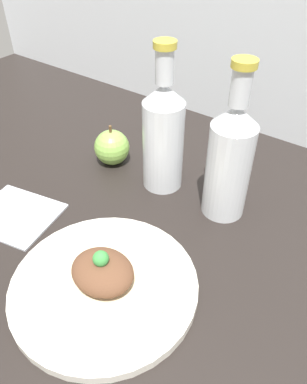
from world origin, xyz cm
name	(u,v)px	position (x,y,z in cm)	size (l,w,h in cm)	color
ground_plane	(102,257)	(0.00, 0.00, -2.00)	(180.00, 110.00, 4.00)	black
plate	(104,285)	(6.05, -5.65, 1.03)	(28.36, 28.36, 1.94)	silver
plated_food	(103,274)	(6.05, -5.65, 3.52)	(20.40, 20.40, 6.63)	beige
cider_bottle_left	(163,134)	(-2.04, 21.17, 11.56)	(7.90, 7.90, 28.70)	silver
cider_bottle_right	(230,159)	(11.83, 21.17, 11.56)	(7.90, 7.90, 28.70)	silver
apple	(112,147)	(-15.26, 20.83, 3.83)	(7.64, 7.64, 9.10)	#84B74C
napkin	(15,214)	(-18.36, -3.24, 0.40)	(17.18, 15.57, 0.80)	#B7BCC6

